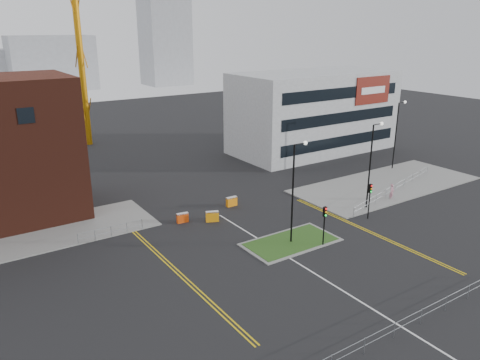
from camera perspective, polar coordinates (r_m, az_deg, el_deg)
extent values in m
plane|color=black|center=(36.15, 12.00, -12.82)|extent=(200.00, 200.00, 0.00)
cube|color=slate|center=(59.85, 17.39, -0.51)|extent=(24.00, 10.00, 0.12)
cube|color=slate|center=(42.46, 6.22, -7.53)|extent=(8.60, 4.60, 0.08)
cube|color=#264E1A|center=(42.45, 6.22, -7.50)|extent=(8.00, 4.00, 0.12)
cube|color=black|center=(45.25, -24.64, 7.15)|extent=(1.40, 0.10, 1.40)
cube|color=#9FA1A4|center=(73.24, 8.93, 8.22)|extent=(25.00, 12.00, 12.00)
cube|color=black|center=(69.71, 12.12, 4.59)|extent=(22.00, 0.10, 1.60)
cube|color=black|center=(69.00, 12.31, 7.42)|extent=(22.00, 0.10, 1.60)
cube|color=black|center=(68.46, 12.51, 10.30)|extent=(22.00, 0.10, 1.60)
cube|color=maroon|center=(72.82, 15.90, 10.49)|extent=(7.00, 0.15, 4.00)
cube|color=white|center=(72.76, 15.96, 10.48)|extent=(5.00, 0.05, 1.00)
cylinder|color=#BC760B|center=(78.95, -19.12, 16.47)|extent=(1.00, 1.00, 34.67)
cylinder|color=black|center=(40.74, 6.43, -1.87)|extent=(0.16, 0.16, 9.00)
cylinder|color=black|center=(39.81, 7.33, 4.40)|extent=(1.20, 0.10, 0.10)
sphere|color=silver|center=(40.20, 7.98, 4.50)|extent=(0.36, 0.36, 0.36)
cylinder|color=black|center=(50.21, 15.54, 1.44)|extent=(0.16, 0.16, 9.00)
cylinder|color=black|center=(49.61, 16.44, 6.53)|extent=(1.20, 0.10, 0.10)
sphere|color=silver|center=(50.06, 16.89, 6.59)|extent=(0.36, 0.36, 0.36)
cylinder|color=black|center=(65.66, 18.42, 5.03)|extent=(0.16, 0.16, 9.00)
cylinder|color=black|center=(65.33, 19.15, 8.93)|extent=(1.20, 0.10, 0.10)
sphere|color=silver|center=(65.80, 19.47, 8.95)|extent=(0.36, 0.36, 0.36)
cylinder|color=black|center=(41.74, 10.18, -5.98)|extent=(0.12, 0.12, 3.00)
cube|color=black|center=(41.09, 10.31, -3.82)|extent=(0.28, 0.22, 0.90)
sphere|color=red|center=(40.89, 10.46, -3.48)|extent=(0.18, 0.18, 0.18)
sphere|color=orange|center=(41.00, 10.43, -3.87)|extent=(0.18, 0.18, 0.18)
sphere|color=#0CCC33|center=(41.11, 10.41, -4.26)|extent=(0.18, 0.18, 0.18)
cylinder|color=black|center=(48.47, 15.44, -2.90)|extent=(0.12, 0.12, 3.00)
cube|color=black|center=(47.90, 15.61, -1.00)|extent=(0.28, 0.22, 0.90)
sphere|color=red|center=(47.73, 15.76, -0.70)|extent=(0.18, 0.18, 0.18)
sphere|color=orange|center=(47.82, 15.73, -1.04)|extent=(0.18, 0.18, 0.18)
sphere|color=#0CCC33|center=(47.92, 15.70, -1.38)|extent=(0.18, 0.18, 0.18)
cylinder|color=gray|center=(32.43, 19.91, -15.34)|extent=(24.00, 0.04, 0.04)
cylinder|color=gray|center=(32.70, 19.82, -16.08)|extent=(24.00, 0.04, 0.04)
cylinder|color=gray|center=(44.41, -15.48, -5.50)|extent=(6.00, 0.04, 0.04)
cylinder|color=gray|center=(44.61, -15.43, -6.08)|extent=(6.00, 0.04, 0.04)
cylinder|color=gray|center=(43.91, -19.15, -6.86)|extent=(0.05, 0.05, 1.10)
cylinder|color=gray|center=(45.50, -11.85, -5.31)|extent=(0.05, 0.05, 1.10)
cylinder|color=gray|center=(56.97, 18.45, -0.50)|extent=(19.01, 5.04, 0.04)
cylinder|color=gray|center=(57.12, 18.40, -0.98)|extent=(19.01, 5.04, 0.04)
cylinder|color=gray|center=(48.71, 13.69, -3.84)|extent=(0.05, 0.05, 1.10)
cylinder|color=gray|center=(65.93, 21.87, 1.14)|extent=(0.05, 0.05, 1.10)
cube|color=silver|center=(37.35, 9.79, -11.58)|extent=(0.15, 30.00, 0.01)
cube|color=gold|center=(38.72, -8.61, -10.38)|extent=(0.12, 24.00, 0.01)
cube|color=gold|center=(38.82, -8.21, -10.27)|extent=(0.12, 24.00, 0.01)
cube|color=gold|center=(46.05, 15.08, -6.01)|extent=(0.12, 20.00, 0.01)
cube|color=gold|center=(46.27, 15.33, -5.92)|extent=(0.12, 20.00, 0.01)
cube|color=gray|center=(155.02, -21.91, 13.06)|extent=(24.00, 12.00, 16.00)
cube|color=gray|center=(161.18, -9.09, 16.39)|extent=(14.00, 12.00, 28.00)
imported|color=#C27D90|center=(54.61, 18.02, -1.39)|extent=(0.78, 0.63, 1.85)
cube|color=#FF9B0E|center=(46.45, -3.41, -4.46)|extent=(1.33, 0.87, 1.06)
cube|color=silver|center=(46.27, -3.42, -3.92)|extent=(1.33, 0.87, 0.13)
cube|color=#E6480C|center=(46.53, -7.02, -4.60)|extent=(1.19, 0.52, 0.96)
cube|color=silver|center=(46.36, -7.04, -4.10)|extent=(1.19, 0.52, 0.12)
cube|color=orange|center=(50.31, -1.03, -2.64)|extent=(1.22, 0.42, 1.01)
cube|color=silver|center=(50.15, -1.03, -2.16)|extent=(1.22, 0.42, 0.12)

